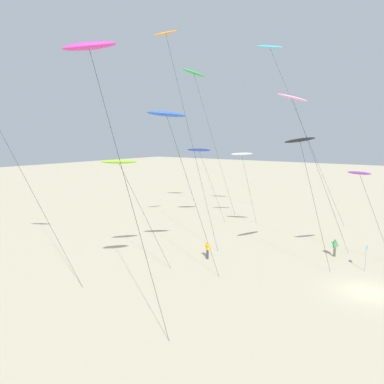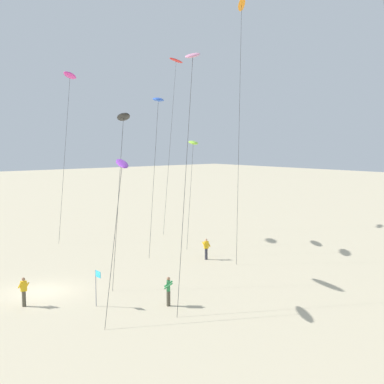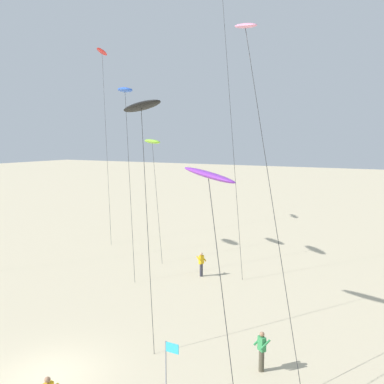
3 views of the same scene
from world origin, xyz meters
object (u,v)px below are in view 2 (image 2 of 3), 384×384
at_px(kite_blue, 158,100).
at_px(kite_orange, 241,11).
at_px(kite_red, 176,62).
at_px(kite_magenta, 70,76).
at_px(kite_flyer_nearest, 206,248).
at_px(kite_flyer_middle, 24,291).
at_px(kite_flyer_furthest, 168,290).
at_px(kite_black, 123,118).
at_px(kite_lime, 193,143).
at_px(marker_flag, 97,281).
at_px(kite_pink, 193,58).
at_px(kite_purple, 122,164).

height_order(kite_blue, kite_orange, kite_orange).
bearing_deg(kite_red, kite_magenta, -87.60).
bearing_deg(kite_orange, kite_flyer_nearest, -83.34).
bearing_deg(kite_magenta, kite_flyer_middle, -33.61).
bearing_deg(kite_flyer_middle, kite_flyer_furthest, 51.46).
relative_size(kite_black, kite_lime, 1.19).
distance_m(kite_red, kite_flyer_nearest, 25.57).
xyz_separation_m(kite_orange, marker_flag, (5.60, -16.58, -18.22)).
xyz_separation_m(kite_red, kite_black, (17.28, -17.64, -7.16)).
distance_m(kite_pink, kite_flyer_furthest, 14.22).
bearing_deg(kite_lime, kite_blue, -80.82).
distance_m(kite_magenta, kite_flyer_nearest, 21.78).
distance_m(kite_black, kite_flyer_middle, 12.63).
bearing_deg(kite_flyer_furthest, kite_flyer_middle, -128.54).
distance_m(kite_red, kite_black, 25.71).
height_order(kite_magenta, kite_flyer_middle, kite_magenta).
relative_size(kite_flyer_nearest, marker_flag, 0.80).
height_order(kite_pink, kite_flyer_nearest, kite_pink).
xyz_separation_m(kite_blue, kite_flyer_nearest, (6.00, 0.24, -11.84)).
bearing_deg(marker_flag, kite_magenta, 156.79).
height_order(kite_black, kite_flyer_furthest, kite_black).
bearing_deg(kite_blue, kite_flyer_furthest, -33.77).
xyz_separation_m(kite_purple, kite_flyer_middle, (-3.68, -4.28, -7.13)).
relative_size(kite_purple, kite_blue, 0.64).
relative_size(kite_flyer_furthest, marker_flag, 0.80).
height_order(kite_red, kite_flyer_middle, kite_red).
xyz_separation_m(kite_flyer_nearest, kite_flyer_furthest, (7.51, -9.28, 0.00)).
bearing_deg(marker_flag, kite_blue, 132.28).
relative_size(kite_orange, kite_lime, 2.19).
height_order(kite_black, kite_magenta, kite_magenta).
xyz_separation_m(kite_magenta, kite_flyer_furthest, (23.37, -5.80, -14.51)).
xyz_separation_m(kite_pink, kite_lime, (-11.89, 9.79, -5.32)).
xyz_separation_m(kite_blue, kite_lime, (-0.72, 4.43, -3.63)).
xyz_separation_m(kite_blue, kite_orange, (5.52, 4.35, 6.98)).
relative_size(kite_black, kite_orange, 0.54).
height_order(kite_purple, marker_flag, kite_purple).
bearing_deg(kite_pink, kite_orange, 120.21).
bearing_deg(kite_flyer_nearest, kite_flyer_middle, -81.12).
height_order(kite_lime, kite_flyer_middle, kite_lime).
height_order(kite_purple, kite_lime, kite_lime).
distance_m(kite_black, kite_purple, 6.84).
distance_m(kite_pink, kite_flyer_nearest, 15.53).
bearing_deg(kite_orange, kite_blue, -141.79).
distance_m(kite_magenta, kite_lime, 13.50).
bearing_deg(kite_purple, kite_magenta, 160.26).
height_order(kite_purple, kite_flyer_furthest, kite_purple).
relative_size(kite_red, kite_flyer_middle, 11.04).
xyz_separation_m(kite_purple, kite_orange, (-6.60, 15.47, 11.69)).
bearing_deg(kite_flyer_nearest, kite_lime, 148.08).
height_order(kite_red, kite_flyer_furthest, kite_red).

